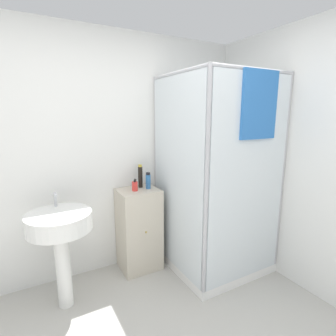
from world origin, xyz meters
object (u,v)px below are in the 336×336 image
object	(u,v)px
shampoo_bottle_tall_black	(140,176)
shampoo_bottle_blue	(148,181)
soap_dispenser	(135,186)
sink	(60,232)

from	to	relation	value
shampoo_bottle_tall_black	shampoo_bottle_blue	bearing A→B (deg)	-59.76
soap_dispenser	shampoo_bottle_tall_black	world-z (taller)	shampoo_bottle_tall_black
shampoo_bottle_blue	shampoo_bottle_tall_black	bearing A→B (deg)	120.24
sink	soap_dispenser	world-z (taller)	soap_dispenser
shampoo_bottle_tall_black	shampoo_bottle_blue	xyz separation A→B (m)	(0.05, -0.09, -0.04)
shampoo_bottle_tall_black	shampoo_bottle_blue	distance (m)	0.11
shampoo_bottle_blue	sink	bearing A→B (deg)	-166.56
soap_dispenser	shampoo_bottle_blue	bearing A→B (deg)	2.00
sink	shampoo_bottle_blue	world-z (taller)	shampoo_bottle_blue
sink	shampoo_bottle_blue	bearing A→B (deg)	13.44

